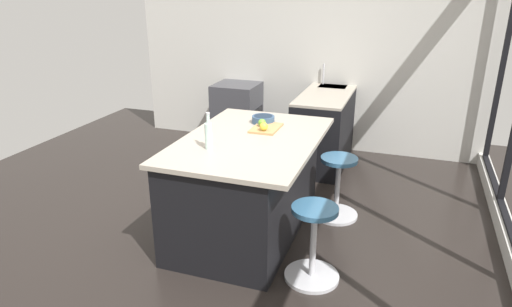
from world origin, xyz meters
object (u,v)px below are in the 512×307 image
object	(u,v)px
oven_range	(237,115)
fruit_bowl	(263,119)
cutting_board	(266,128)
apple_green	(262,123)
stool_middle	(313,245)
water_bottle	(209,135)
stool_by_window	(337,189)
apple_yellow	(264,127)
kitchen_island	(246,185)

from	to	relation	value
oven_range	fruit_bowl	xyz separation A→B (m)	(1.78, 0.98, 0.52)
cutting_board	apple_green	bearing A→B (deg)	-97.96
stool_middle	water_bottle	bearing A→B (deg)	-100.53
stool_middle	stool_by_window	bearing A→B (deg)	180.00
stool_middle	fruit_bowl	xyz separation A→B (m)	(-1.03, -0.76, 0.67)
oven_range	apple_yellow	world-z (taller)	apple_yellow
stool_by_window	water_bottle	world-z (taller)	water_bottle
kitchen_island	apple_yellow	xyz separation A→B (m)	(-0.19, 0.11, 0.52)
stool_middle	apple_green	size ratio (longest dim) A/B	8.66
cutting_board	apple_green	xyz separation A→B (m)	(-0.01, -0.04, 0.05)
stool_by_window	kitchen_island	bearing A→B (deg)	-54.30
kitchen_island	cutting_board	xyz separation A→B (m)	(-0.30, 0.09, 0.47)
apple_green	stool_by_window	bearing A→B (deg)	108.81
apple_green	fruit_bowl	distance (m)	0.18
apple_yellow	water_bottle	bearing A→B (deg)	-27.60
kitchen_island	water_bottle	distance (m)	0.71
kitchen_island	apple_yellow	world-z (taller)	apple_yellow
apple_yellow	apple_green	world-z (taller)	apple_yellow
apple_green	oven_range	bearing A→B (deg)	-152.27
water_bottle	fruit_bowl	xyz separation A→B (m)	(-0.85, 0.19, -0.08)
oven_range	stool_middle	size ratio (longest dim) A/B	1.40
oven_range	kitchen_island	size ratio (longest dim) A/B	0.51
oven_range	apple_yellow	distance (m)	2.40
oven_range	stool_by_window	xyz separation A→B (m)	(1.71, 1.74, -0.15)
kitchen_island	fruit_bowl	world-z (taller)	fruit_bowl
oven_range	apple_green	distance (m)	2.28
kitchen_island	stool_middle	distance (m)	0.95
apple_yellow	oven_range	bearing A→B (deg)	-152.39
apple_yellow	water_bottle	distance (m)	0.63
oven_range	apple_yellow	size ratio (longest dim) A/B	11.45
stool_by_window	apple_yellow	world-z (taller)	apple_yellow
kitchen_island	fruit_bowl	xyz separation A→B (m)	(-0.48, 0.00, 0.50)
oven_range	stool_by_window	world-z (taller)	oven_range
cutting_board	fruit_bowl	size ratio (longest dim) A/B	1.62
fruit_bowl	stool_by_window	bearing A→B (deg)	94.96
stool_by_window	water_bottle	bearing A→B (deg)	-45.88
water_bottle	kitchen_island	bearing A→B (deg)	153.45
oven_range	cutting_board	bearing A→B (deg)	28.62
kitchen_island	stool_by_window	bearing A→B (deg)	125.70
cutting_board	water_bottle	bearing A→B (deg)	-22.57
kitchen_island	fruit_bowl	distance (m)	0.69
oven_range	apple_green	bearing A→B (deg)	27.73
stool_by_window	apple_green	world-z (taller)	apple_green
stool_by_window	apple_yellow	xyz separation A→B (m)	(0.36, -0.66, 0.69)
kitchen_island	water_bottle	bearing A→B (deg)	-26.55
apple_green	fruit_bowl	bearing A→B (deg)	-165.35
water_bottle	cutting_board	bearing A→B (deg)	157.43
oven_range	cutting_board	distance (m)	2.29
stool_middle	oven_range	bearing A→B (deg)	-148.23
oven_range	kitchen_island	distance (m)	2.46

